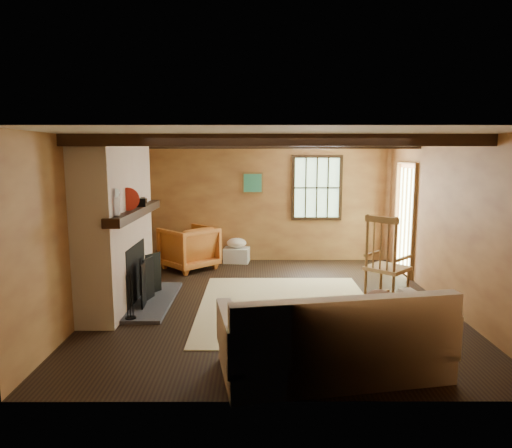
{
  "coord_description": "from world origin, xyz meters",
  "views": [
    {
      "loc": [
        -0.25,
        -6.5,
        2.16
      ],
      "look_at": [
        -0.24,
        0.4,
        1.11
      ],
      "focal_mm": 32.0,
      "sensor_mm": 36.0,
      "label": 1
    }
  ],
  "objects_px": {
    "fireplace": "(119,229)",
    "sofa": "(334,343)",
    "rocking_chair": "(386,266)",
    "armchair": "(189,248)",
    "laundry_basket": "(237,255)"
  },
  "relations": [
    {
      "from": "fireplace",
      "to": "sofa",
      "type": "relative_size",
      "value": 1.02
    },
    {
      "from": "rocking_chair",
      "to": "sofa",
      "type": "distance_m",
      "value": 2.53
    },
    {
      "from": "sofa",
      "to": "armchair",
      "type": "height_order",
      "value": "sofa"
    },
    {
      "from": "laundry_basket",
      "to": "sofa",
      "type": "bearing_deg",
      "value": -76.36
    },
    {
      "from": "fireplace",
      "to": "laundry_basket",
      "type": "distance_m",
      "value": 3.16
    },
    {
      "from": "rocking_chair",
      "to": "armchair",
      "type": "height_order",
      "value": "rocking_chair"
    },
    {
      "from": "laundry_basket",
      "to": "armchair",
      "type": "xyz_separation_m",
      "value": [
        -0.89,
        -0.54,
        0.26
      ]
    },
    {
      "from": "laundry_basket",
      "to": "rocking_chair",
      "type": "bearing_deg",
      "value": -47.74
    },
    {
      "from": "armchair",
      "to": "fireplace",
      "type": "bearing_deg",
      "value": 26.64
    },
    {
      "from": "fireplace",
      "to": "armchair",
      "type": "bearing_deg",
      "value": 70.57
    },
    {
      "from": "fireplace",
      "to": "rocking_chair",
      "type": "xyz_separation_m",
      "value": [
        3.9,
        0.02,
        -0.55
      ]
    },
    {
      "from": "rocking_chair",
      "to": "fireplace",
      "type": "bearing_deg",
      "value": 45.26
    },
    {
      "from": "rocking_chair",
      "to": "laundry_basket",
      "type": "xyz_separation_m",
      "value": [
        -2.3,
        2.53,
        -0.4
      ]
    },
    {
      "from": "fireplace",
      "to": "laundry_basket",
      "type": "xyz_separation_m",
      "value": [
        1.6,
        2.55,
        -0.95
      ]
    },
    {
      "from": "sofa",
      "to": "armchair",
      "type": "xyz_separation_m",
      "value": [
        -2.05,
        4.24,
        0.09
      ]
    }
  ]
}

